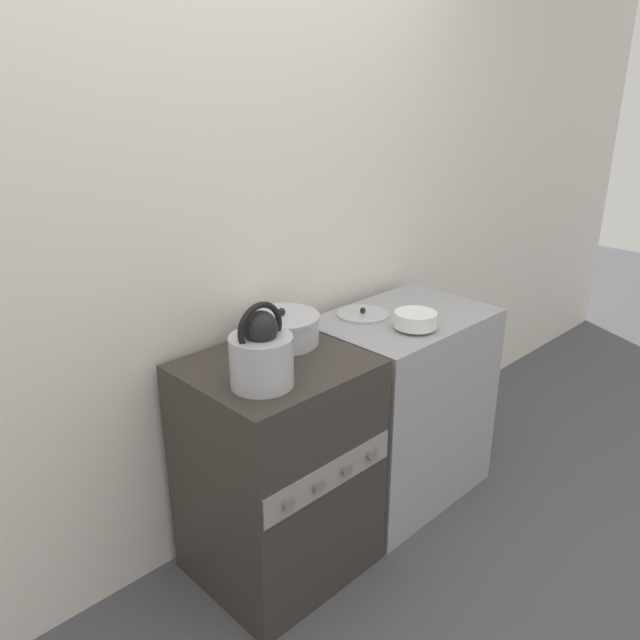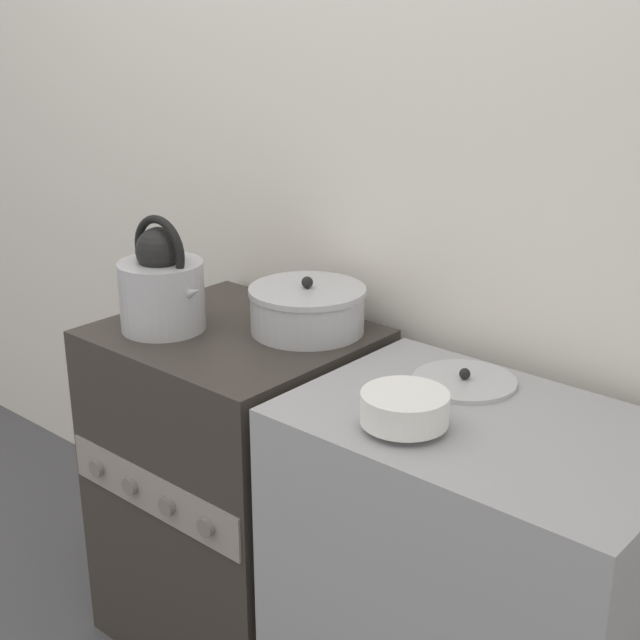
# 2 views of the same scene
# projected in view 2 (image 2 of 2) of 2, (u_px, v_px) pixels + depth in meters

# --- Properties ---
(wall_back) EXTENTS (7.00, 0.06, 2.50)m
(wall_back) POSITION_uv_depth(u_px,v_px,m) (324.00, 155.00, 2.27)
(wall_back) COLOR silver
(wall_back) RESTS_ON ground_plane
(stove) EXTENTS (0.61, 0.56, 0.87)m
(stove) POSITION_uv_depth(u_px,v_px,m) (238.00, 487.00, 2.30)
(stove) COLOR #332D28
(stove) RESTS_ON ground_plane
(counter) EXTENTS (0.76, 0.52, 0.86)m
(counter) POSITION_uv_depth(u_px,v_px,m) (471.00, 606.00, 1.86)
(counter) COLOR #99999E
(counter) RESTS_ON ground_plane
(kettle) EXTENTS (0.25, 0.21, 0.28)m
(kettle) POSITION_uv_depth(u_px,v_px,m) (162.00, 286.00, 2.13)
(kettle) COLOR #B2B2B7
(kettle) RESTS_ON stove
(cooking_pot) EXTENTS (0.28, 0.28, 0.14)m
(cooking_pot) POSITION_uv_depth(u_px,v_px,m) (307.00, 309.00, 2.14)
(cooking_pot) COLOR #B2B2B7
(cooking_pot) RESTS_ON stove
(enamel_bowl) EXTENTS (0.17, 0.17, 0.07)m
(enamel_bowl) POSITION_uv_depth(u_px,v_px,m) (405.00, 408.00, 1.67)
(enamel_bowl) COLOR white
(enamel_bowl) RESTS_ON counter
(loose_pot_lid) EXTENTS (0.22, 0.22, 0.03)m
(loose_pot_lid) POSITION_uv_depth(u_px,v_px,m) (464.00, 381.00, 1.88)
(loose_pot_lid) COLOR #B2B2B7
(loose_pot_lid) RESTS_ON counter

